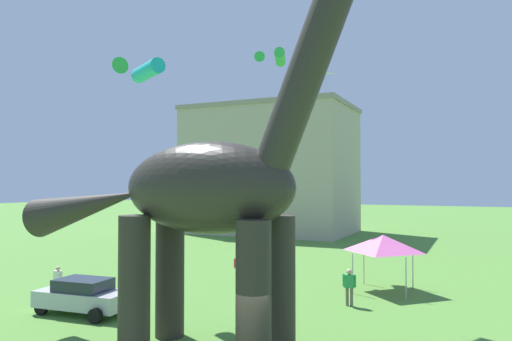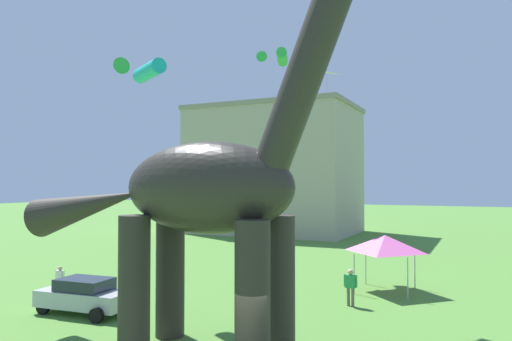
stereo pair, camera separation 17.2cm
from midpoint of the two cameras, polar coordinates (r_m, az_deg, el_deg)
name	(u,v)px [view 1 (the left image)]	position (r m, az deg, el deg)	size (l,w,h in m)	color
dinosaur_sculpture	(205,188)	(16.48, -6.37, -2.05)	(14.91, 3.16, 15.59)	#2D2823
parked_sedan_left	(83,296)	(23.25, -20.11, -13.82)	(4.34, 2.15, 1.55)	#B7B7BC
person_far_spectator	(238,265)	(28.83, -2.30, -11.22)	(0.58, 0.26, 1.56)	black
person_vendor_side	(349,284)	(23.59, 10.85, -13.09)	(0.65, 0.29, 1.74)	#6B6056
person_photographer	(58,278)	(27.38, -22.71, -11.70)	(0.56, 0.25, 1.49)	#2D3347
festival_canopy_tent	(383,243)	(26.92, 14.75, -8.41)	(3.15, 3.15, 3.00)	#B2B2B7
kite_drifting	(326,73)	(24.21, 8.10, 11.49)	(1.24, 1.39, 1.43)	white
kite_mid_left	(276,57)	(34.73, 2.21, 13.33)	(2.60, 2.68, 0.76)	green
kite_trailing	(141,70)	(24.41, -13.69, 11.57)	(2.67, 2.78, 0.78)	#19B2B7
background_building_block	(272,170)	(56.92, 1.78, 0.11)	(18.83, 12.69, 14.85)	#B7A893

